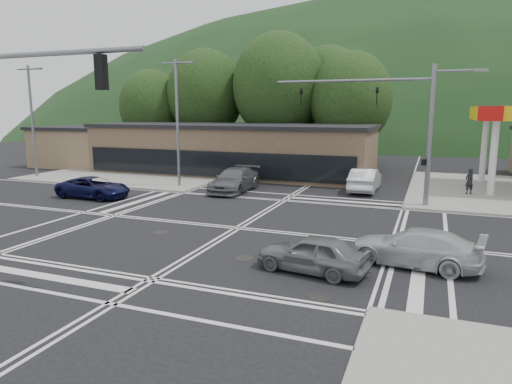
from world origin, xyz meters
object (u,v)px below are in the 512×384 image
(car_queue_b, at_px, (330,171))
(car_northbound, at_px, (235,180))
(car_queue_a, at_px, (365,180))
(car_grey_center, at_px, (312,253))
(car_silver_east, at_px, (414,247))
(pedestrian, at_px, (469,181))
(car_blue_west, at_px, (94,187))

(car_queue_b, height_order, car_northbound, car_queue_b)
(car_queue_a, relative_size, car_northbound, 0.89)
(car_queue_a, bearing_deg, car_queue_b, -47.13)
(car_grey_center, xyz_separation_m, car_queue_b, (-3.75, 20.19, 0.14))
(car_northbound, bearing_deg, car_silver_east, -44.93)
(car_silver_east, height_order, car_northbound, car_northbound)
(car_queue_a, distance_m, pedestrian, 6.57)
(car_queue_b, height_order, pedestrian, pedestrian)
(car_queue_b, bearing_deg, car_queue_a, 124.88)
(car_queue_b, bearing_deg, car_northbound, 44.54)
(car_queue_a, relative_size, pedestrian, 2.91)
(car_queue_b, distance_m, car_northbound, 8.44)
(car_grey_center, height_order, car_silver_east, car_silver_east)
(car_grey_center, height_order, car_northbound, car_northbound)
(car_blue_west, distance_m, car_grey_center, 18.25)
(car_silver_east, xyz_separation_m, pedestrian, (2.73, 15.37, 0.31))
(car_queue_a, distance_m, car_queue_b, 4.70)
(car_grey_center, xyz_separation_m, car_queue_a, (-0.56, 16.75, 0.14))
(car_silver_east, distance_m, car_queue_a, 15.26)
(car_silver_east, distance_m, car_queue_b, 19.52)
(car_queue_a, height_order, car_queue_b, car_queue_b)
(car_queue_a, relative_size, car_queue_b, 1.03)
(car_grey_center, relative_size, car_queue_a, 0.80)
(car_blue_west, bearing_deg, car_northbound, -53.99)
(car_grey_center, xyz_separation_m, car_silver_east, (3.25, 1.97, 0.01))
(car_queue_b, bearing_deg, car_blue_west, 35.82)
(car_grey_center, relative_size, car_queue_b, 0.83)
(car_silver_east, bearing_deg, car_blue_west, -97.86)
(pedestrian, bearing_deg, car_silver_east, 44.09)
(car_queue_b, bearing_deg, car_grey_center, 92.58)
(car_blue_west, distance_m, car_northbound, 9.17)
(car_silver_east, relative_size, car_northbound, 0.85)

